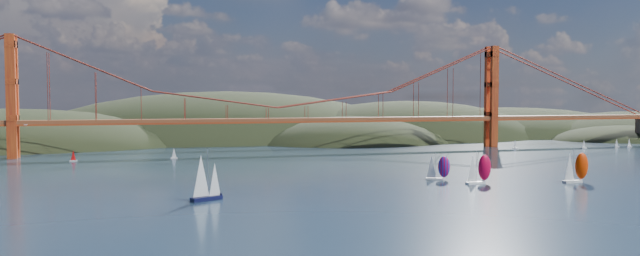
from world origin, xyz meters
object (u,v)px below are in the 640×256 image
Objects in this scene: racer_0 at (478,168)px; racer_rwb at (437,167)px; sloop_navy at (205,178)px; racer_1 at (575,167)px.

racer_0 is 1.16× the size of racer_rwb.
racer_1 is at bearing -24.39° from sloop_navy.
racer_1 is 43.22m from racer_rwb.
racer_0 is at bearing -34.12° from racer_rwb.
sloop_navy is 1.25× the size of racer_1.
racer_1 is at bearing -18.87° from racer_0.
sloop_navy reaches higher than racer_0.
racer_0 is 14.58m from racer_rwb.
racer_1 is (116.71, 2.25, -0.87)m from sloop_navy.
racer_0 is 0.97× the size of racer_1.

